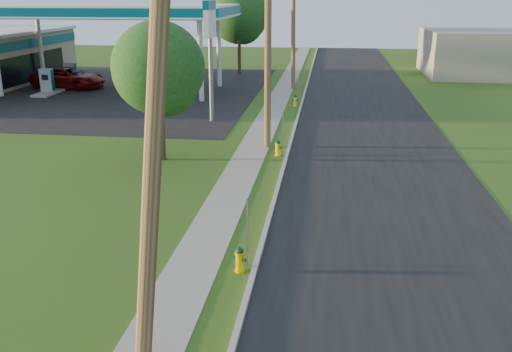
{
  "coord_description": "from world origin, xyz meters",
  "views": [
    {
      "loc": [
        2.33,
        -10.04,
        7.29
      ],
      "look_at": [
        0.0,
        8.0,
        1.4
      ],
      "focal_mm": 40.0,
      "sensor_mm": 36.0,
      "label": 1
    }
  ],
  "objects": [
    {
      "name": "hydrant_near",
      "position": [
        0.09,
        3.81,
        0.37
      ],
      "size": [
        0.38,
        0.34,
        0.75
      ],
      "color": "#DDB400",
      "rests_on": "ground"
    },
    {
      "name": "hydrant_mid",
      "position": [
        0.06,
        15.51,
        0.37
      ],
      "size": [
        0.39,
        0.35,
        0.76
      ],
      "color": "#F8D500",
      "rests_on": "ground"
    },
    {
      "name": "tree_lot",
      "position": [
        -5.94,
        42.66,
        5.15
      ],
      "size": [
        5.27,
        5.27,
        7.99
      ],
      "color": "#372215",
      "rests_on": "ground"
    },
    {
      "name": "hydrant_far",
      "position": [
        0.1,
        27.68,
        0.39
      ],
      "size": [
        0.41,
        0.37,
        0.8
      ],
      "color": "yellow",
      "rests_on": "ground"
    },
    {
      "name": "fuel_pump_se",
      "position": [
        -9.5,
        34.0,
        0.72
      ],
      "size": [
        1.2,
        3.2,
        1.9
      ],
      "color": "#9E9C92",
      "rests_on": "ground"
    },
    {
      "name": "sidewalk",
      "position": [
        -1.25,
        10.0,
        0.01
      ],
      "size": [
        1.5,
        120.0,
        0.03
      ],
      "primitive_type": "cube",
      "color": "gray",
      "rests_on": "ground"
    },
    {
      "name": "tree_verge",
      "position": [
        -4.99,
        14.13,
        3.98
      ],
      "size": [
        4.08,
        4.08,
        6.18
      ],
      "color": "#372215",
      "rests_on": "ground"
    },
    {
      "name": "utility_pole_near",
      "position": [
        -0.6,
        -1.0,
        4.8
      ],
      "size": [
        1.4,
        0.32,
        9.48
      ],
      "color": "brown",
      "rests_on": "ground"
    },
    {
      "name": "car_red",
      "position": [
        -18.18,
        32.94,
        0.81
      ],
      "size": [
        6.2,
        3.58,
        1.63
      ],
      "primitive_type": "imported",
      "rotation": [
        0.0,
        0.0,
        1.41
      ],
      "color": "#6B0909",
      "rests_on": "ground"
    },
    {
      "name": "fuel_pump_nw",
      "position": [
        -18.5,
        30.0,
        0.72
      ],
      "size": [
        1.2,
        3.2,
        1.9
      ],
      "color": "#9E9C92",
      "rests_on": "ground"
    },
    {
      "name": "fuel_pump_ne",
      "position": [
        -9.5,
        30.0,
        0.72
      ],
      "size": [
        1.2,
        3.2,
        1.9
      ],
      "color": "#9E9C92",
      "rests_on": "ground"
    },
    {
      "name": "sign_post_near",
      "position": [
        0.25,
        4.2,
        1.0
      ],
      "size": [
        0.05,
        0.04,
        2.0
      ],
      "primitive_type": "cube",
      "color": "gray",
      "rests_on": "ground"
    },
    {
      "name": "forecourt",
      "position": [
        -16.0,
        32.0,
        0.01
      ],
      "size": [
        26.0,
        28.0,
        0.02
      ],
      "primitive_type": "cube",
      "color": "black",
      "rests_on": "ground"
    },
    {
      "name": "distant_building",
      "position": [
        18.0,
        45.0,
        2.0
      ],
      "size": [
        14.0,
        10.0,
        4.0
      ],
      "primitive_type": "cube",
      "color": "gray",
      "rests_on": "ground"
    },
    {
      "name": "sign_post_far",
      "position": [
        0.25,
        28.2,
        1.0
      ],
      "size": [
        0.05,
        0.04,
        2.0
      ],
      "primitive_type": "cube",
      "color": "gray",
      "rests_on": "ground"
    },
    {
      "name": "road",
      "position": [
        4.5,
        10.0,
        0.01
      ],
      "size": [
        8.0,
        120.0,
        0.02
      ],
      "primitive_type": "cube",
      "color": "black",
      "rests_on": "ground"
    },
    {
      "name": "gas_canopy",
      "position": [
        -14.0,
        32.0,
        5.9
      ],
      "size": [
        18.18,
        9.18,
        6.4
      ],
      "color": "silver",
      "rests_on": "ground"
    },
    {
      "name": "utility_pole_far",
      "position": [
        -0.6,
        35.0,
        4.8
      ],
      "size": [
        1.4,
        0.32,
        9.5
      ],
      "color": "brown",
      "rests_on": "ground"
    },
    {
      "name": "fuel_pump_sw",
      "position": [
        -18.5,
        34.0,
        0.72
      ],
      "size": [
        1.2,
        3.2,
        1.9
      ],
      "color": "#9E9C92",
      "rests_on": "ground"
    },
    {
      "name": "sign_post_mid",
      "position": [
        0.25,
        16.0,
        1.0
      ],
      "size": [
        0.05,
        0.04,
        2.0
      ],
      "primitive_type": "cube",
      "color": "gray",
      "rests_on": "ground"
    },
    {
      "name": "price_pylon",
      "position": [
        -4.5,
        22.5,
        5.43
      ],
      "size": [
        0.34,
        2.04,
        6.85
      ],
      "color": "gray",
      "rests_on": "ground"
    },
    {
      "name": "utility_pole_mid",
      "position": [
        -0.6,
        17.0,
        4.95
      ],
      "size": [
        1.4,
        0.32,
        9.8
      ],
      "color": "brown",
      "rests_on": "ground"
    },
    {
      "name": "curb",
      "position": [
        0.5,
        10.0,
        0.07
      ],
      "size": [
        0.15,
        120.0,
        0.15
      ],
      "primitive_type": "cube",
      "color": "#9E9C92",
      "rests_on": "ground"
    }
  ]
}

